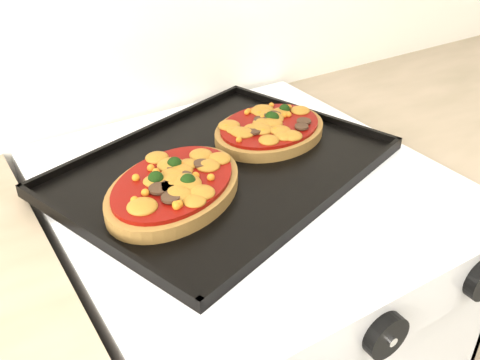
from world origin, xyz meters
TOP-DOWN VIEW (x-y plane):
  - control_panel at (0.01, 1.39)m, footprint 0.60×0.02m
  - knob_center at (0.00, 1.37)m, footprint 0.06×0.02m
  - baking_tray at (-0.01, 1.73)m, footprint 0.60×0.52m
  - pizza_left at (-0.12, 1.69)m, footprint 0.30×0.27m
  - pizza_right at (0.11, 1.77)m, footprint 0.25×0.21m

SIDE VIEW (x-z plane):
  - control_panel at x=0.01m, z-range 0.81..0.90m
  - knob_center at x=0.00m, z-range 0.82..0.89m
  - baking_tray at x=-0.01m, z-range 0.91..0.93m
  - pizza_right at x=0.11m, z-range 0.92..0.95m
  - pizza_left at x=-0.12m, z-range 0.92..0.96m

